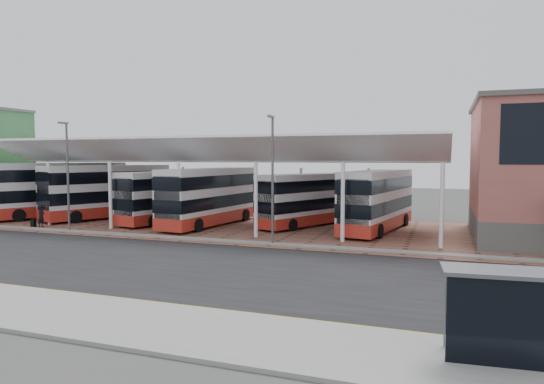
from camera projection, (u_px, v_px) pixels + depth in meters
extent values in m
plane|color=#3D3F3B|center=(196.00, 263.00, 25.25)|extent=(140.00, 140.00, 0.00)
cube|color=black|center=(186.00, 267.00, 24.31)|extent=(120.00, 14.00, 0.02)
cube|color=brown|center=(302.00, 230.00, 36.78)|extent=(72.00, 16.00, 0.06)
cube|color=gray|center=(70.00, 314.00, 16.80)|extent=(120.00, 4.00, 0.14)
cube|color=gray|center=(243.00, 242.00, 31.07)|extent=(120.00, 0.80, 0.14)
cube|color=#BCB300|center=(108.00, 299.00, 18.68)|extent=(120.00, 0.12, 0.01)
cube|color=#BCB300|center=(113.00, 297.00, 18.96)|extent=(120.00, 0.12, 0.01)
cylinder|color=white|center=(84.00, 188.00, 51.48)|extent=(0.26, 0.26, 4.60)
cylinder|color=white|center=(49.00, 194.00, 39.11)|extent=(0.26, 0.26, 5.20)
cylinder|color=white|center=(132.00, 189.00, 49.46)|extent=(0.26, 0.26, 4.60)
cylinder|color=white|center=(110.00, 196.00, 37.09)|extent=(0.26, 0.26, 5.20)
cylinder|color=white|center=(183.00, 190.00, 47.44)|extent=(0.26, 0.26, 4.60)
cylinder|color=white|center=(179.00, 198.00, 35.07)|extent=(0.26, 0.26, 5.20)
cylinder|color=white|center=(240.00, 192.00, 45.42)|extent=(0.26, 0.26, 4.60)
cylinder|color=white|center=(256.00, 200.00, 33.05)|extent=(0.26, 0.26, 5.20)
cylinder|color=white|center=(301.00, 193.00, 43.40)|extent=(0.26, 0.26, 4.60)
cylinder|color=white|center=(343.00, 203.00, 31.03)|extent=(0.26, 0.26, 5.20)
cylinder|color=white|center=(368.00, 195.00, 41.38)|extent=(0.26, 0.26, 4.60)
cylinder|color=white|center=(442.00, 206.00, 29.01)|extent=(0.26, 0.26, 5.20)
cylinder|color=white|center=(443.00, 197.00, 39.36)|extent=(0.26, 0.26, 4.60)
cube|color=white|center=(193.00, 150.00, 36.89)|extent=(37.00, 4.95, 1.95)
cube|color=white|center=(225.00, 153.00, 42.17)|extent=(37.00, 7.12, 1.43)
cylinder|color=#52555A|center=(68.00, 178.00, 35.60)|extent=(0.16, 0.16, 8.00)
cube|color=#52555A|center=(63.00, 123.00, 35.04)|extent=(0.15, 0.90, 0.15)
cylinder|color=#52555A|center=(273.00, 182.00, 30.22)|extent=(0.16, 0.16, 8.00)
cube|color=#52555A|center=(271.00, 117.00, 29.65)|extent=(0.15, 0.90, 0.15)
cube|color=silver|center=(59.00, 188.00, 44.62)|extent=(7.82, 11.97, 4.70)
cube|color=#B32A1D|center=(59.00, 209.00, 44.75)|extent=(7.87, 12.03, 0.98)
cube|color=black|center=(59.00, 194.00, 44.66)|extent=(7.87, 12.03, 1.04)
cube|color=black|center=(58.00, 175.00, 44.53)|extent=(7.87, 12.03, 1.04)
cylinder|color=black|center=(9.00, 213.00, 43.10)|extent=(0.76, 1.11, 1.09)
cylinder|color=black|center=(19.00, 215.00, 41.13)|extent=(0.76, 1.11, 1.09)
cylinder|color=black|center=(94.00, 207.00, 48.40)|extent=(0.76, 1.11, 1.09)
cylinder|color=black|center=(106.00, 209.00, 46.43)|extent=(0.76, 1.11, 1.09)
cube|color=silver|center=(108.00, 190.00, 43.70)|extent=(6.84, 11.64, 4.50)
cube|color=#B32A1D|center=(108.00, 210.00, 43.83)|extent=(6.90, 11.69, 0.94)
cube|color=black|center=(108.00, 195.00, 43.74)|extent=(6.90, 11.69, 0.99)
cube|color=black|center=(108.00, 177.00, 43.62)|extent=(6.90, 11.69, 0.99)
cube|color=black|center=(43.00, 195.00, 39.50)|extent=(2.21, 1.00, 3.77)
cylinder|color=black|center=(62.00, 214.00, 42.00)|extent=(0.67, 1.08, 1.05)
cylinder|color=black|center=(76.00, 217.00, 40.24)|extent=(0.67, 1.08, 1.05)
cylinder|color=black|center=(136.00, 208.00, 47.44)|extent=(0.67, 1.08, 1.05)
cylinder|color=black|center=(151.00, 210.00, 45.68)|extent=(0.67, 1.08, 1.05)
cube|color=silver|center=(172.00, 195.00, 41.14)|extent=(4.73, 10.64, 4.06)
cube|color=#B32A1D|center=(172.00, 214.00, 41.26)|extent=(4.78, 10.69, 0.85)
cube|color=black|center=(172.00, 200.00, 41.17)|extent=(4.78, 10.69, 0.90)
cube|color=black|center=(172.00, 182.00, 41.07)|extent=(4.78, 10.69, 0.90)
cube|color=black|center=(123.00, 201.00, 36.86)|extent=(2.09, 0.59, 3.40)
cylinder|color=black|center=(132.00, 219.00, 39.15)|extent=(0.48, 0.98, 0.94)
cylinder|color=black|center=(153.00, 221.00, 37.85)|extent=(0.48, 0.98, 0.94)
cylinder|color=black|center=(189.00, 212.00, 44.68)|extent=(0.48, 0.98, 0.94)
cylinder|color=black|center=(208.00, 213.00, 43.39)|extent=(0.48, 0.98, 0.94)
cube|color=silver|center=(210.00, 195.00, 39.00)|extent=(3.73, 11.28, 4.33)
cube|color=#B32A1D|center=(210.00, 217.00, 39.12)|extent=(3.78, 11.33, 0.91)
cube|color=black|center=(210.00, 201.00, 39.03)|extent=(3.78, 11.33, 0.96)
cube|color=black|center=(210.00, 181.00, 38.92)|extent=(3.78, 11.33, 0.96)
cube|color=black|center=(167.00, 202.00, 34.09)|extent=(2.26, 0.35, 3.62)
cylinder|color=black|center=(170.00, 223.00, 36.51)|extent=(0.39, 1.03, 1.01)
cylinder|color=black|center=(198.00, 225.00, 35.40)|extent=(0.39, 1.03, 1.01)
cylinder|color=black|center=(221.00, 214.00, 42.86)|extent=(0.39, 1.03, 1.01)
cylinder|color=black|center=(245.00, 215.00, 41.75)|extent=(0.39, 1.03, 1.01)
cube|color=silver|center=(308.00, 198.00, 38.83)|extent=(6.20, 10.11, 3.93)
cube|color=#B32A1D|center=(308.00, 218.00, 38.94)|extent=(6.25, 10.16, 0.82)
cube|color=black|center=(308.00, 203.00, 38.86)|extent=(6.25, 10.16, 0.87)
cube|color=black|center=(309.00, 185.00, 38.75)|extent=(6.25, 10.16, 0.87)
cube|color=black|center=(265.00, 203.00, 35.25)|extent=(1.91, 0.93, 3.29)
cylinder|color=black|center=(270.00, 222.00, 37.42)|extent=(0.61, 0.94, 0.91)
cylinder|color=black|center=(293.00, 225.00, 35.84)|extent=(0.61, 0.94, 0.91)
cylinder|color=black|center=(322.00, 215.00, 42.05)|extent=(0.61, 0.94, 0.91)
cylinder|color=black|center=(343.00, 217.00, 40.47)|extent=(0.61, 0.94, 0.91)
cube|color=silver|center=(378.00, 199.00, 36.07)|extent=(4.22, 11.10, 4.24)
cube|color=#B32A1D|center=(377.00, 222.00, 36.19)|extent=(4.27, 11.14, 0.89)
cube|color=black|center=(377.00, 205.00, 36.10)|extent=(4.27, 11.14, 0.94)
cube|color=black|center=(378.00, 184.00, 35.99)|extent=(4.27, 11.14, 0.94)
cube|color=black|center=(353.00, 207.00, 31.40)|extent=(2.20, 0.46, 3.55)
cylinder|color=black|center=(345.00, 229.00, 33.78)|extent=(0.44, 1.02, 0.99)
cylinder|color=black|center=(380.00, 231.00, 32.58)|extent=(0.44, 1.02, 0.99)
cylinder|color=black|center=(375.00, 218.00, 39.82)|extent=(0.44, 1.02, 0.99)
cylinder|color=black|center=(405.00, 220.00, 38.62)|extent=(0.44, 1.02, 0.99)
imported|color=black|center=(41.00, 216.00, 37.72)|extent=(0.54, 0.72, 1.79)
cube|color=black|center=(33.00, 223.00, 37.83)|extent=(0.36, 0.26, 0.62)
cube|color=black|center=(503.00, 323.00, 12.26)|extent=(2.75, 0.34, 2.29)
cube|color=#52555A|center=(501.00, 272.00, 12.71)|extent=(3.04, 1.62, 0.11)
cylinder|color=#52555A|center=(446.00, 306.00, 13.65)|extent=(0.10, 0.10, 2.29)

